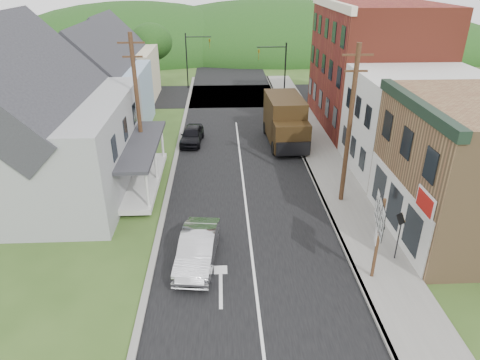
{
  "coord_description": "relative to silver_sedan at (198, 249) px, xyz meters",
  "views": [
    {
      "loc": [
        -1.34,
        -18.17,
        12.3
      ],
      "look_at": [
        -0.39,
        2.14,
        2.2
      ],
      "focal_mm": 32.0,
      "sensor_mm": 36.0,
      "label": 1
    }
  ],
  "objects": [
    {
      "name": "road",
      "position": [
        2.53,
        11.95,
        -0.75
      ],
      "size": [
        9.0,
        90.0,
        0.02
      ],
      "primitive_type": "cube",
      "color": "black",
      "rests_on": "ground"
    },
    {
      "name": "house_blue",
      "position": [
        -8.47,
        18.95,
        2.94
      ],
      "size": [
        7.14,
        8.16,
        7.28
      ],
      "color": "#89A5BB",
      "rests_on": "ground"
    },
    {
      "name": "curb_left",
      "position": [
        -2.12,
        9.95,
        -0.69
      ],
      "size": [
        0.3,
        55.0,
        0.12
      ],
      "primitive_type": "cube",
      "color": "slate",
      "rests_on": "ground"
    },
    {
      "name": "traffic_signal_right",
      "position": [
        6.83,
        25.45,
        3.01
      ],
      "size": [
        2.87,
        0.2,
        6.0
      ],
      "color": "black",
      "rests_on": "ground"
    },
    {
      "name": "utility_pole_right",
      "position": [
        8.13,
        5.45,
        3.91
      ],
      "size": [
        1.6,
        0.26,
        9.0
      ],
      "color": "#472D19",
      "rests_on": "ground"
    },
    {
      "name": "silver_sedan",
      "position": [
        0.0,
        0.0,
        0.0
      ],
      "size": [
        2.09,
        4.7,
        1.5
      ],
      "primitive_type": "imported",
      "rotation": [
        0.0,
        0.0,
        -0.11
      ],
      "color": "#A8A8AD",
      "rests_on": "ground"
    },
    {
      "name": "storefront_white",
      "position": [
        13.83,
        9.45,
        2.5
      ],
      "size": [
        8.0,
        7.0,
        6.5
      ],
      "primitive_type": "cube",
      "color": "silver",
      "rests_on": "ground"
    },
    {
      "name": "cross_road",
      "position": [
        2.53,
        28.95,
        -0.75
      ],
      "size": [
        60.0,
        9.0,
        0.02
      ],
      "primitive_type": "cube",
      "color": "black",
      "rests_on": "ground"
    },
    {
      "name": "warning_sign",
      "position": [
        9.14,
        -0.31,
        0.99
      ],
      "size": [
        0.18,
        0.67,
        2.49
      ],
      "rotation": [
        0.0,
        0.0,
        0.22
      ],
      "color": "black",
      "rests_on": "sidewalk_right"
    },
    {
      "name": "curb_right",
      "position": [
        7.08,
        9.95,
        -0.67
      ],
      "size": [
        0.2,
        55.0,
        0.15
      ],
      "primitive_type": "cube",
      "color": "slate",
      "rests_on": "ground"
    },
    {
      "name": "traffic_signal_left",
      "position": [
        -1.77,
        32.45,
        3.01
      ],
      "size": [
        2.87,
        0.2,
        6.0
      ],
      "color": "black",
      "rests_on": "ground"
    },
    {
      "name": "utility_pole_left",
      "position": [
        -3.97,
        9.95,
        3.91
      ],
      "size": [
        1.6,
        0.26,
        9.0
      ],
      "color": "#472D19",
      "rests_on": "ground"
    },
    {
      "name": "ground",
      "position": [
        2.53,
        1.95,
        -0.75
      ],
      "size": [
        120.0,
        120.0,
        0.0
      ],
      "primitive_type": "plane",
      "color": "#2D4719",
      "rests_on": "ground"
    },
    {
      "name": "forested_ridge",
      "position": [
        2.53,
        56.95,
        -0.75
      ],
      "size": [
        90.0,
        30.0,
        16.0
      ],
      "primitive_type": "ellipsoid",
      "color": "#113610",
      "rests_on": "ground"
    },
    {
      "name": "storefront_red",
      "position": [
        13.83,
        18.95,
        4.25
      ],
      "size": [
        8.0,
        12.0,
        10.0
      ],
      "primitive_type": "cube",
      "color": "maroon",
      "rests_on": "ground"
    },
    {
      "name": "delivery_van",
      "position": [
        6.12,
        14.87,
        1.05
      ],
      "size": [
        2.87,
        6.47,
        3.56
      ],
      "rotation": [
        0.0,
        0.0,
        0.04
      ],
      "color": "black",
      "rests_on": "ground"
    },
    {
      "name": "dark_sedan",
      "position": [
        -1.09,
        15.21,
        -0.08
      ],
      "size": [
        1.94,
        4.04,
        1.33
      ],
      "primitive_type": "imported",
      "rotation": [
        0.0,
        0.0,
        -0.09
      ],
      "color": "black",
      "rests_on": "ground"
    },
    {
      "name": "house_gray",
      "position": [
        -9.47,
        7.95,
        3.49
      ],
      "size": [
        10.2,
        12.24,
        8.35
      ],
      "color": "#939598",
      "rests_on": "ground"
    },
    {
      "name": "tree_left_d",
      "position": [
        -6.47,
        33.95,
        4.14
      ],
      "size": [
        4.8,
        4.8,
        6.94
      ],
      "color": "#382616",
      "rests_on": "ground"
    },
    {
      "name": "house_cream",
      "position": [
        -8.97,
        27.95,
        2.94
      ],
      "size": [
        7.14,
        8.16,
        7.28
      ],
      "color": "beige",
      "rests_on": "ground"
    },
    {
      "name": "tree_left_c",
      "position": [
        -16.47,
        21.95,
        5.19
      ],
      "size": [
        5.8,
        5.8,
        8.41
      ],
      "color": "#382616",
      "rests_on": "ground"
    },
    {
      "name": "route_sign_cluster",
      "position": [
        7.63,
        -1.52,
        1.91
      ],
      "size": [
        0.54,
        2.18,
        3.87
      ],
      "rotation": [
        0.0,
        0.0,
        -0.21
      ],
      "color": "#472D19",
      "rests_on": "sidewalk_right"
    },
    {
      "name": "sidewalk_right",
      "position": [
        8.43,
        9.95,
        -0.67
      ],
      "size": [
        2.8,
        55.0,
        0.15
      ],
      "primitive_type": "cube",
      "color": "slate",
      "rests_on": "ground"
    }
  ]
}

